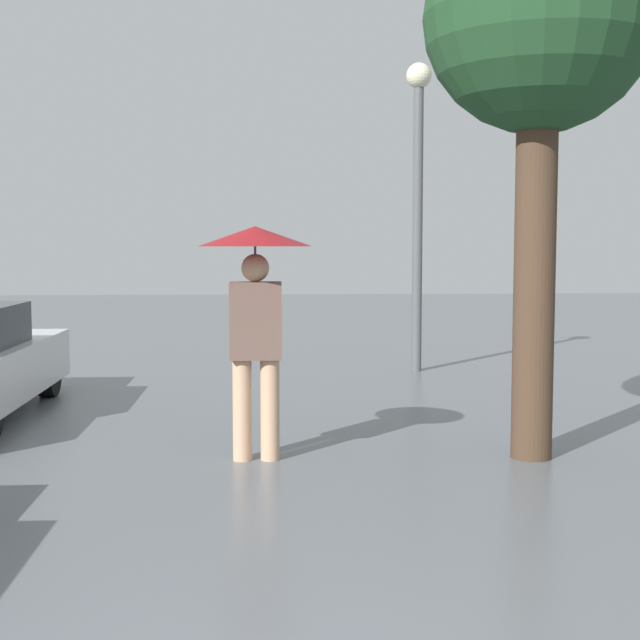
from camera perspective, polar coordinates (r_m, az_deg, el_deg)
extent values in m
cylinder|color=tan|center=(7.28, -5.00, -5.75)|extent=(0.16, 0.16, 0.83)
cylinder|color=tan|center=(7.28, -3.22, -5.74)|extent=(0.16, 0.16, 0.83)
cube|color=brown|center=(7.18, -4.15, -0.04)|extent=(0.42, 0.24, 0.62)
sphere|color=tan|center=(7.16, -4.17, 3.35)|extent=(0.22, 0.22, 0.22)
cylinder|color=#515456|center=(7.16, -4.16, 2.09)|extent=(0.02, 0.02, 0.66)
cone|color=maroon|center=(7.16, -4.18, 5.37)|extent=(0.92, 0.92, 0.16)
cylinder|color=black|center=(10.79, -16.98, -3.12)|extent=(0.18, 0.60, 0.60)
cylinder|color=#473323|center=(7.43, 13.57, 2.97)|extent=(0.33, 0.33, 3.05)
sphere|color=#1E4223|center=(7.65, 13.88, 18.41)|extent=(1.85, 1.85, 1.85)
cylinder|color=#515456|center=(12.40, 6.26, 5.81)|extent=(0.14, 0.14, 3.94)
sphere|color=beige|center=(12.61, 6.35, 15.28)|extent=(0.35, 0.35, 0.35)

